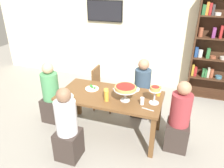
{
  "coord_description": "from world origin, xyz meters",
  "views": [
    {
      "loc": [
        1.02,
        -2.86,
        2.4
      ],
      "look_at": [
        0.0,
        0.1,
        0.89
      ],
      "focal_mm": 34.45,
      "sensor_mm": 36.0,
      "label": 1
    }
  ],
  "objects_px": {
    "salad_plate_far_diner": "(134,89)",
    "salad_plate_spare": "(66,96)",
    "deep_dish_pizza_stand": "(125,89)",
    "cutlery_fork_near": "(148,109)",
    "dining_table": "(110,100)",
    "beer_glass_amber_spare": "(106,93)",
    "diner_head_east": "(179,121)",
    "beer_glass_amber_tall": "(106,96)",
    "bookshelf": "(220,48)",
    "personal_pizza_stand": "(155,91)",
    "cutlery_knife_near": "(118,89)",
    "diner_near_left": "(67,130)",
    "television": "(105,11)",
    "water_glass_clear_near": "(142,101)",
    "diner_far_right": "(142,92)",
    "chair_far_left": "(101,86)",
    "salad_plate_near_diner": "(92,88)",
    "beer_glass_amber_short": "(158,91)",
    "diner_head_west": "(52,97)"
  },
  "relations": [
    {
      "from": "salad_plate_near_diner",
      "to": "cutlery_fork_near",
      "type": "height_order",
      "value": "salad_plate_near_diner"
    },
    {
      "from": "chair_far_left",
      "to": "salad_plate_near_diner",
      "type": "bearing_deg",
      "value": 7.52
    },
    {
      "from": "deep_dish_pizza_stand",
      "to": "diner_head_west",
      "type": "bearing_deg",
      "value": 175.41
    },
    {
      "from": "chair_far_left",
      "to": "cutlery_fork_near",
      "type": "xyz_separation_m",
      "value": [
        1.1,
        -0.96,
        0.26
      ]
    },
    {
      "from": "diner_near_left",
      "to": "deep_dish_pizza_stand",
      "type": "relative_size",
      "value": 3.28
    },
    {
      "from": "cutlery_knife_near",
      "to": "water_glass_clear_near",
      "type": "bearing_deg",
      "value": 136.91
    },
    {
      "from": "dining_table",
      "to": "diner_near_left",
      "type": "distance_m",
      "value": 0.85
    },
    {
      "from": "bookshelf",
      "to": "personal_pizza_stand",
      "type": "bearing_deg",
      "value": -116.7
    },
    {
      "from": "television",
      "to": "diner_near_left",
      "type": "bearing_deg",
      "value": -80.24
    },
    {
      "from": "beer_glass_amber_spare",
      "to": "cutlery_knife_near",
      "type": "relative_size",
      "value": 0.82
    },
    {
      "from": "diner_far_right",
      "to": "personal_pizza_stand",
      "type": "relative_size",
      "value": 4.19
    },
    {
      "from": "personal_pizza_stand",
      "to": "salad_plate_near_diner",
      "type": "height_order",
      "value": "personal_pizza_stand"
    },
    {
      "from": "television",
      "to": "diner_far_right",
      "type": "bearing_deg",
      "value": -47.57
    },
    {
      "from": "deep_dish_pizza_stand",
      "to": "diner_near_left",
      "type": "bearing_deg",
      "value": -135.95
    },
    {
      "from": "cutlery_knife_near",
      "to": "television",
      "type": "bearing_deg",
      "value": -69.92
    },
    {
      "from": "beer_glass_amber_spare",
      "to": "cutlery_knife_near",
      "type": "xyz_separation_m",
      "value": [
        0.09,
        0.34,
        -0.07
      ]
    },
    {
      "from": "diner_head_east",
      "to": "personal_pizza_stand",
      "type": "xyz_separation_m",
      "value": [
        -0.39,
        -0.01,
        0.44
      ]
    },
    {
      "from": "deep_dish_pizza_stand",
      "to": "cutlery_fork_near",
      "type": "distance_m",
      "value": 0.45
    },
    {
      "from": "diner_near_left",
      "to": "beer_glass_amber_tall",
      "type": "relative_size",
      "value": 6.77
    },
    {
      "from": "diner_near_left",
      "to": "salad_plate_spare",
      "type": "distance_m",
      "value": 0.58
    },
    {
      "from": "dining_table",
      "to": "beer_glass_amber_spare",
      "type": "height_order",
      "value": "beer_glass_amber_spare"
    },
    {
      "from": "television",
      "to": "diner_far_right",
      "type": "xyz_separation_m",
      "value": [
        1.26,
        -1.38,
        -1.27
      ]
    },
    {
      "from": "dining_table",
      "to": "diner_far_right",
      "type": "height_order",
      "value": "diner_far_right"
    },
    {
      "from": "dining_table",
      "to": "salad_plate_near_diner",
      "type": "bearing_deg",
      "value": 163.95
    },
    {
      "from": "salad_plate_far_diner",
      "to": "cutlery_knife_near",
      "type": "xyz_separation_m",
      "value": [
        -0.26,
        -0.06,
        -0.01
      ]
    },
    {
      "from": "salad_plate_far_diner",
      "to": "beer_glass_amber_spare",
      "type": "bearing_deg",
      "value": -131.75
    },
    {
      "from": "diner_head_east",
      "to": "beer_glass_amber_tall",
      "type": "bearing_deg",
      "value": 9.4
    },
    {
      "from": "diner_head_west",
      "to": "diner_near_left",
      "type": "distance_m",
      "value": 1.07
    },
    {
      "from": "dining_table",
      "to": "salad_plate_spare",
      "type": "xyz_separation_m",
      "value": [
        -0.64,
        -0.29,
        0.11
      ]
    },
    {
      "from": "water_glass_clear_near",
      "to": "cutlery_fork_near",
      "type": "height_order",
      "value": "water_glass_clear_near"
    },
    {
      "from": "chair_far_left",
      "to": "cutlery_knife_near",
      "type": "distance_m",
      "value": 0.75
    },
    {
      "from": "dining_table",
      "to": "cutlery_fork_near",
      "type": "relative_size",
      "value": 9.23
    },
    {
      "from": "diner_head_west",
      "to": "cutlery_knife_near",
      "type": "relative_size",
      "value": 6.39
    },
    {
      "from": "personal_pizza_stand",
      "to": "salad_plate_far_diner",
      "type": "height_order",
      "value": "personal_pizza_stand"
    },
    {
      "from": "deep_dish_pizza_stand",
      "to": "television",
      "type": "bearing_deg",
      "value": 117.64
    },
    {
      "from": "personal_pizza_stand",
      "to": "water_glass_clear_near",
      "type": "xyz_separation_m",
      "value": [
        -0.16,
        -0.1,
        -0.14
      ]
    },
    {
      "from": "diner_head_east",
      "to": "water_glass_clear_near",
      "type": "bearing_deg",
      "value": 10.98
    },
    {
      "from": "salad_plate_near_diner",
      "to": "salad_plate_far_diner",
      "type": "relative_size",
      "value": 1.09
    },
    {
      "from": "diner_head_west",
      "to": "beer_glass_amber_tall",
      "type": "relative_size",
      "value": 6.77
    },
    {
      "from": "beer_glass_amber_short",
      "to": "beer_glass_amber_spare",
      "type": "height_order",
      "value": "beer_glass_amber_short"
    },
    {
      "from": "chair_far_left",
      "to": "beer_glass_amber_tall",
      "type": "bearing_deg",
      "value": 26.23
    },
    {
      "from": "diner_head_east",
      "to": "salad_plate_far_diner",
      "type": "distance_m",
      "value": 0.88
    },
    {
      "from": "diner_far_right",
      "to": "chair_far_left",
      "type": "distance_m",
      "value": 0.83
    },
    {
      "from": "diner_far_right",
      "to": "salad_plate_near_diner",
      "type": "height_order",
      "value": "diner_far_right"
    },
    {
      "from": "salad_plate_far_diner",
      "to": "salad_plate_spare",
      "type": "relative_size",
      "value": 0.93
    },
    {
      "from": "salad_plate_spare",
      "to": "deep_dish_pizza_stand",
      "type": "bearing_deg",
      "value": 11.75
    },
    {
      "from": "cutlery_knife_near",
      "to": "deep_dish_pizza_stand",
      "type": "bearing_deg",
      "value": 116.76
    },
    {
      "from": "deep_dish_pizza_stand",
      "to": "cutlery_fork_near",
      "type": "xyz_separation_m",
      "value": [
        0.38,
        -0.14,
        -0.2
      ]
    },
    {
      "from": "diner_near_left",
      "to": "beer_glass_amber_short",
      "type": "height_order",
      "value": "diner_near_left"
    },
    {
      "from": "television",
      "to": "salad_plate_far_diner",
      "type": "bearing_deg",
      "value": -56.54
    }
  ]
}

